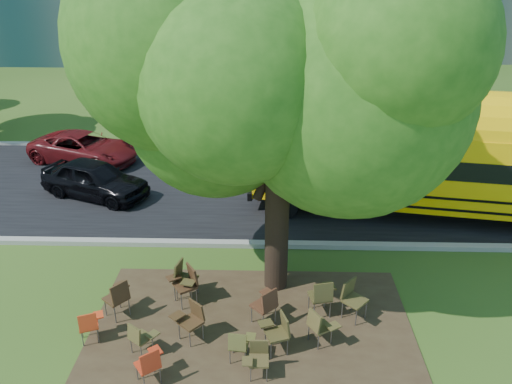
{
  "coord_description": "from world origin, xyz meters",
  "views": [
    {
      "loc": [
        1.33,
        -9.07,
        7.36
      ],
      "look_at": [
        0.99,
        3.3,
        1.55
      ],
      "focal_mm": 35.0,
      "sensor_mm": 36.0,
      "label": 1
    }
  ],
  "objects_px": {
    "chair_3": "(191,317)",
    "chair_7": "(319,324)",
    "chair_2": "(150,363)",
    "chair_10": "(184,276)",
    "chair_13": "(322,294)",
    "chair_4": "(240,343)",
    "chair_0": "(89,323)",
    "bg_car_red": "(84,148)",
    "main_tree": "(280,70)",
    "chair_6": "(279,329)",
    "black_car": "(95,179)",
    "chair_11": "(266,303)",
    "chair_12": "(352,297)",
    "chair_1": "(140,336)",
    "chair_8": "(118,295)",
    "school_bus": "(463,167)",
    "chair_5": "(258,356)",
    "chair_9": "(187,281)"
  },
  "relations": [
    {
      "from": "chair_3",
      "to": "chair_7",
      "type": "height_order",
      "value": "chair_3"
    },
    {
      "from": "chair_2",
      "to": "chair_10",
      "type": "relative_size",
      "value": 0.88
    },
    {
      "from": "chair_13",
      "to": "chair_4",
      "type": "bearing_deg",
      "value": -153.2
    },
    {
      "from": "chair_2",
      "to": "chair_13",
      "type": "bearing_deg",
      "value": -5.58
    },
    {
      "from": "chair_0",
      "to": "bg_car_red",
      "type": "bearing_deg",
      "value": 87.43
    },
    {
      "from": "main_tree",
      "to": "chair_7",
      "type": "distance_m",
      "value": 5.29
    },
    {
      "from": "main_tree",
      "to": "chair_7",
      "type": "xyz_separation_m",
      "value": [
        0.88,
        -2.07,
        -4.78
      ]
    },
    {
      "from": "main_tree",
      "to": "chair_13",
      "type": "bearing_deg",
      "value": -48.03
    },
    {
      "from": "chair_6",
      "to": "main_tree",
      "type": "bearing_deg",
      "value": -19.09
    },
    {
      "from": "chair_4",
      "to": "black_car",
      "type": "xyz_separation_m",
      "value": [
        -5.32,
        7.58,
        0.16
      ]
    },
    {
      "from": "chair_11",
      "to": "chair_12",
      "type": "height_order",
      "value": "chair_12"
    },
    {
      "from": "chair_2",
      "to": "chair_7",
      "type": "distance_m",
      "value": 3.46
    },
    {
      "from": "chair_1",
      "to": "chair_0",
      "type": "bearing_deg",
      "value": -161.19
    },
    {
      "from": "chair_10",
      "to": "chair_0",
      "type": "bearing_deg",
      "value": -32.96
    },
    {
      "from": "chair_7",
      "to": "chair_8",
      "type": "bearing_deg",
      "value": -132.23
    },
    {
      "from": "main_tree",
      "to": "bg_car_red",
      "type": "bearing_deg",
      "value": 132.88
    },
    {
      "from": "chair_3",
      "to": "chair_4",
      "type": "height_order",
      "value": "chair_3"
    },
    {
      "from": "school_bus",
      "to": "main_tree",
      "type": "bearing_deg",
      "value": -136.33
    },
    {
      "from": "main_tree",
      "to": "chair_4",
      "type": "xyz_separation_m",
      "value": [
        -0.74,
        -2.62,
        -4.83
      ]
    },
    {
      "from": "chair_1",
      "to": "chair_3",
      "type": "height_order",
      "value": "chair_3"
    },
    {
      "from": "chair_4",
      "to": "chair_11",
      "type": "distance_m",
      "value": 1.28
    },
    {
      "from": "chair_0",
      "to": "chair_12",
      "type": "bearing_deg",
      "value": -12.52
    },
    {
      "from": "chair_5",
      "to": "chair_7",
      "type": "bearing_deg",
      "value": -145.53
    },
    {
      "from": "chair_11",
      "to": "black_car",
      "type": "distance_m",
      "value": 8.67
    },
    {
      "from": "chair_9",
      "to": "bg_car_red",
      "type": "xyz_separation_m",
      "value": [
        -5.41,
        8.78,
        0.0
      ]
    },
    {
      "from": "chair_11",
      "to": "chair_2",
      "type": "bearing_deg",
      "value": 175.54
    },
    {
      "from": "chair_4",
      "to": "chair_12",
      "type": "bearing_deg",
      "value": 37.22
    },
    {
      "from": "chair_13",
      "to": "chair_6",
      "type": "bearing_deg",
      "value": -144.14
    },
    {
      "from": "chair_3",
      "to": "chair_8",
      "type": "xyz_separation_m",
      "value": [
        -1.73,
        0.65,
        0.04
      ]
    },
    {
      "from": "main_tree",
      "to": "chair_12",
      "type": "height_order",
      "value": "main_tree"
    },
    {
      "from": "school_bus",
      "to": "chair_3",
      "type": "bearing_deg",
      "value": -132.76
    },
    {
      "from": "chair_1",
      "to": "chair_10",
      "type": "xyz_separation_m",
      "value": [
        0.59,
        1.93,
        0.11
      ]
    },
    {
      "from": "chair_7",
      "to": "chair_11",
      "type": "height_order",
      "value": "chair_11"
    },
    {
      "from": "bg_car_red",
      "to": "chair_10",
      "type": "bearing_deg",
      "value": -130.72
    },
    {
      "from": "chair_0",
      "to": "chair_6",
      "type": "relative_size",
      "value": 0.89
    },
    {
      "from": "main_tree",
      "to": "school_bus",
      "type": "bearing_deg",
      "value": 34.57
    },
    {
      "from": "chair_3",
      "to": "chair_9",
      "type": "height_order",
      "value": "chair_9"
    },
    {
      "from": "chair_6",
      "to": "chair_13",
      "type": "xyz_separation_m",
      "value": [
        0.99,
        1.15,
        0.04
      ]
    },
    {
      "from": "chair_0",
      "to": "chair_4",
      "type": "xyz_separation_m",
      "value": [
        3.16,
        -0.49,
        -0.01
      ]
    },
    {
      "from": "chair_1",
      "to": "chair_7",
      "type": "xyz_separation_m",
      "value": [
        3.64,
        0.4,
        0.05
      ]
    },
    {
      "from": "chair_3",
      "to": "black_car",
      "type": "xyz_separation_m",
      "value": [
        -4.27,
        6.91,
        0.08
      ]
    },
    {
      "from": "black_car",
      "to": "chair_5",
      "type": "bearing_deg",
      "value": -122.42
    },
    {
      "from": "chair_7",
      "to": "black_car",
      "type": "xyz_separation_m",
      "value": [
        -6.93,
        7.03,
        0.11
      ]
    },
    {
      "from": "bg_car_red",
      "to": "chair_9",
      "type": "bearing_deg",
      "value": -130.82
    },
    {
      "from": "chair_7",
      "to": "chair_3",
      "type": "bearing_deg",
      "value": -124.84
    },
    {
      "from": "chair_6",
      "to": "chair_9",
      "type": "relative_size",
      "value": 0.92
    },
    {
      "from": "chair_2",
      "to": "bg_car_red",
      "type": "xyz_separation_m",
      "value": [
        -5.09,
        11.28,
        0.08
      ]
    },
    {
      "from": "chair_9",
      "to": "bg_car_red",
      "type": "distance_m",
      "value": 10.31
    },
    {
      "from": "chair_8",
      "to": "chair_0",
      "type": "bearing_deg",
      "value": -164.91
    },
    {
      "from": "chair_6",
      "to": "chair_10",
      "type": "bearing_deg",
      "value": 31.78
    }
  ]
}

